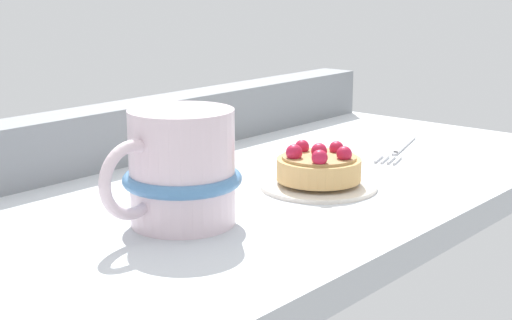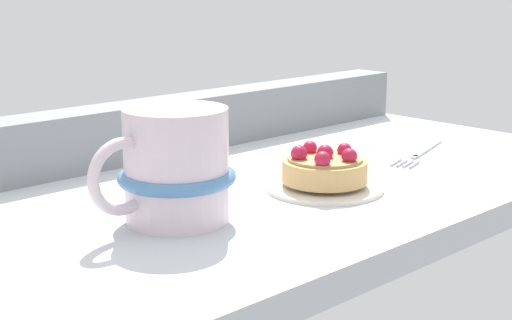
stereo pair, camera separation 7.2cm
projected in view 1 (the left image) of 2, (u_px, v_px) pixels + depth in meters
ground_plane at (241, 201)px, 78.64cm from camera, size 89.62×42.24×2.85cm
window_rail_back at (123, 133)px, 89.15cm from camera, size 87.83×5.47×6.61cm
dessert_plate at (318, 184)px, 78.27cm from camera, size 11.98×11.98×0.87cm
raspberry_tart at (319, 166)px, 77.79cm from camera, size 8.63×8.63×3.90cm
coffee_mug at (180, 169)px, 65.97cm from camera, size 14.13×10.42×10.14cm
dessert_fork at (399, 149)px, 94.48cm from camera, size 15.26×6.11×0.60cm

